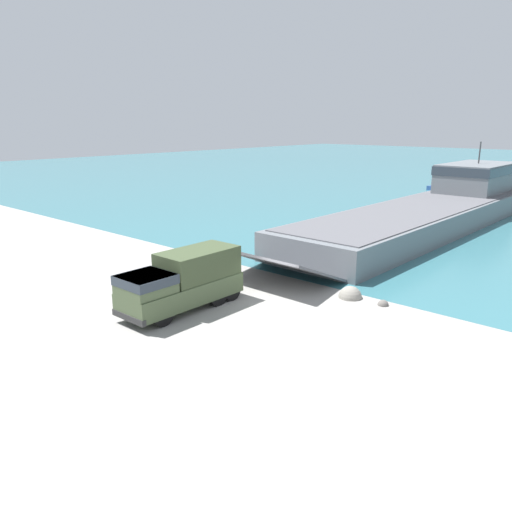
% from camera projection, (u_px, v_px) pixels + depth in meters
% --- Properties ---
extents(ground_plane, '(240.00, 240.00, 0.00)m').
position_uv_depth(ground_plane, '(277.00, 299.00, 28.84)').
color(ground_plane, gray).
extents(landing_craft, '(8.96, 44.24, 7.81)m').
position_uv_depth(landing_craft, '(439.00, 205.00, 49.95)').
color(landing_craft, slate).
rests_on(landing_craft, ground_plane).
extents(military_truck, '(2.53, 7.19, 3.12)m').
position_uv_depth(military_truck, '(183.00, 281.00, 26.95)').
color(military_truck, '#475638').
rests_on(military_truck, ground_plane).
extents(soldier_on_ramp, '(0.45, 0.50, 1.77)m').
position_uv_depth(soldier_on_ramp, '(164.00, 281.00, 28.88)').
color(soldier_on_ramp, '#3D4C33').
rests_on(soldier_on_ramp, ground_plane).
extents(moored_boat_b, '(5.75, 3.52, 1.32)m').
position_uv_depth(moored_boat_b, '(447.00, 188.00, 73.78)').
color(moored_boat_b, navy).
rests_on(moored_boat_b, ground_plane).
extents(mooring_bollard, '(0.29, 0.29, 0.91)m').
position_uv_depth(mooring_bollard, '(204.00, 253.00, 37.14)').
color(mooring_bollard, '#333338').
rests_on(mooring_bollard, ground_plane).
extents(cargo_crate, '(0.60, 0.70, 0.56)m').
position_uv_depth(cargo_crate, '(155.00, 308.00, 26.64)').
color(cargo_crate, '#6B664C').
rests_on(cargo_crate, ground_plane).
extents(shoreline_rock_a, '(0.62, 0.62, 0.62)m').
position_uv_depth(shoreline_rock_a, '(383.00, 305.00, 27.87)').
color(shoreline_rock_a, '#66605B').
rests_on(shoreline_rock_a, ground_plane).
extents(shoreline_rock_b, '(1.37, 1.37, 1.37)m').
position_uv_depth(shoreline_rock_b, '(350.00, 298.00, 29.10)').
color(shoreline_rock_b, gray).
rests_on(shoreline_rock_b, ground_plane).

